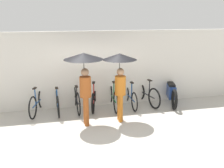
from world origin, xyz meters
The scene contains 12 objects.
ground_plane centered at (0.00, 0.00, 0.00)m, with size 30.00×30.00×0.00m, color #B7B2A8.
back_wall centered at (0.00, 2.19, 1.29)m, with size 12.64×0.12×2.57m.
parked_bicycle_0 centered at (-1.85, 1.86, 0.38)m, with size 0.55×1.64×1.11m.
parked_bicycle_1 centered at (-1.24, 1.82, 0.37)m, with size 0.44×1.68×1.09m.
parked_bicycle_2 centered at (-0.62, 1.83, 0.39)m, with size 0.44×1.71×1.06m.
parked_bicycle_3 centered at (0.00, 1.90, 0.36)m, with size 0.56×1.65×0.97m.
parked_bicycle_4 centered at (0.62, 1.79, 0.38)m, with size 0.44×1.82×0.97m.
parked_bicycle_5 centered at (1.24, 1.82, 0.35)m, with size 0.44×1.66×0.97m.
parked_bicycle_6 centered at (1.85, 1.87, 0.38)m, with size 0.53×1.68×1.03m.
pedestrian_leading centered at (-0.44, 0.71, 1.67)m, with size 1.11×1.11×2.07m.
pedestrian_center centered at (0.59, 0.77, 1.58)m, with size 1.00×1.00×2.02m.
motorcycle centered at (2.78, 1.86, 0.40)m, with size 0.82×2.08×0.91m.
Camera 1 is at (-1.17, -6.06, 3.11)m, focal length 40.00 mm.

